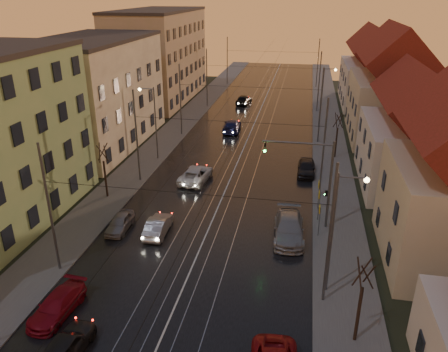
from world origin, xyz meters
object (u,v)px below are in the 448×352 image
Objects in this scene: driving_car_1 at (158,226)px; parked_right_1 at (289,228)px; driving_car_2 at (196,174)px; street_lamp_1 at (339,223)px; driving_car_3 at (232,126)px; parked_right_2 at (306,168)px; driving_car_0 at (65,347)px; driving_car_4 at (244,100)px; street_lamp_3 at (324,91)px; street_lamp_2 at (153,116)px; parked_left_2 at (57,305)px; traffic_light_mast at (317,173)px; parked_left_3 at (120,223)px.

driving_car_1 is 0.74× the size of parked_right_1.
street_lamp_1 is at bearing 134.60° from driving_car_2.
parked_right_2 is (9.83, -12.92, -0.03)m from driving_car_3.
driving_car_0 is at bearing -113.47° from parked_right_2.
driving_car_4 reaches higher than driving_car_2.
driving_car_4 is (-12.17, 10.56, -4.10)m from street_lamp_3.
street_lamp_1 is at bearing -47.68° from street_lamp_2.
parked_left_2 is 27.39m from parked_right_2.
parked_right_2 is at bearing 64.36° from parked_left_2.
driving_car_2 is 1.18× the size of parked_right_2.
driving_car_4 is at bearing 104.65° from street_lamp_1.
traffic_light_mast reaches higher than parked_left_3.
parked_right_1 is at bearing -95.54° from street_lamp_3.
driving_car_1 is at bearing 78.66° from parked_left_2.
street_lamp_3 is 24.71m from driving_car_2.
parked_right_1 is at bearing -132.44° from traffic_light_mast.
street_lamp_3 is at bearing -114.62° from driving_car_1.
driving_car_4 is 0.85× the size of parked_right_1.
street_lamp_1 reaches higher than parked_right_1.
parked_left_3 is (-3.09, -0.03, -0.04)m from driving_car_1.
parked_right_2 is (10.39, -27.83, -0.06)m from driving_car_4.
traffic_light_mast is 1.73× the size of driving_car_0.
street_lamp_2 is 25.45m from parked_left_2.
street_lamp_1 is at bearing -82.09° from traffic_light_mast.
street_lamp_3 is 1.99× the size of driving_car_1.
street_lamp_3 reaches higher than parked_right_1.
parked_right_1 is at bearing 45.51° from parked_left_2.
parked_right_2 reaches higher than driving_car_1.
traffic_light_mast is 12.71m from driving_car_1.
driving_car_0 is at bearing -49.22° from parked_left_2.
driving_car_1 is (5.44, -15.17, -4.22)m from street_lamp_2.
street_lamp_2 reaches higher than parked_left_2.
driving_car_2 is 0.93× the size of parked_right_1.
street_lamp_2 is at bearing 134.25° from parked_right_1.
driving_car_3 is at bearing 110.14° from street_lamp_1.
street_lamp_1 is 33.97m from driving_car_3.
traffic_light_mast reaches higher than driving_car_1.
street_lamp_2 is at bearing 96.74° from parked_left_3.
parked_left_2 is at bearing -120.04° from parked_right_2.
driving_car_1 is at bearing -91.89° from driving_car_0.
street_lamp_3 is at bearing -106.00° from driving_car_0.
driving_car_3 is 14.92m from driving_car_4.
street_lamp_3 is 1.73× the size of driving_car_4.
driving_car_4 is (0.16, 31.56, 0.08)m from driving_car_2.
driving_car_1 is 17.72m from parked_right_2.
driving_car_1 is 3.09m from parked_left_3.
street_lamp_1 is 17.12m from parked_left_3.
parked_left_2 is at bearing -138.14° from traffic_light_mast.
driving_car_0 is at bearing -149.60° from street_lamp_1.
parked_left_3 is (-3.53, -10.20, -0.09)m from driving_car_2.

